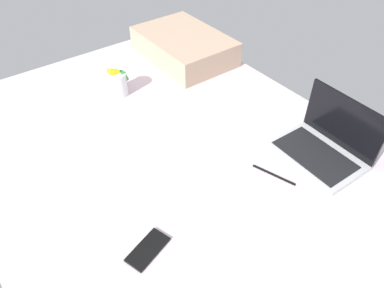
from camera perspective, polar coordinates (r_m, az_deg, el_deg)
bed_mattress at (r=153.32cm, az=-3.99°, el=-2.56°), size 180.00×140.00×18.00cm
laptop at (r=148.48cm, az=19.92°, el=-0.26°), size 33.69×24.00×23.00cm
snack_cup at (r=175.84cm, az=-11.50°, el=9.34°), size 9.56×9.36×13.93cm
cell_phone at (r=115.95cm, az=-6.91°, el=-16.01°), size 10.81×15.42×0.80cm
pillow at (r=202.80cm, az=-1.25°, el=15.01°), size 52.00×36.00×13.00cm
charger_cable at (r=137.61cm, az=12.64°, el=-4.73°), size 16.35×5.84×0.60cm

